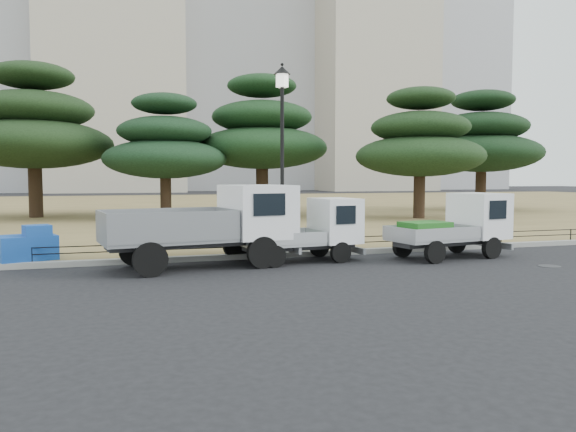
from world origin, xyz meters
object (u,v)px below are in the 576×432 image
object	(u,v)px
truck_kei_front	(309,230)
tarp_pile	(28,246)
street_lamp	(282,127)
truck_kei_rear	(456,225)
truck_large	(211,221)

from	to	relation	value
truck_kei_front	tarp_pile	distance (m)	7.86
street_lamp	tarp_pile	bearing A→B (deg)	177.47
truck_kei_rear	street_lamp	distance (m)	6.09
truck_kei_front	street_lamp	bearing A→B (deg)	102.32
truck_kei_front	street_lamp	xyz separation A→B (m)	(-0.44, 1.27, 3.06)
truck_kei_rear	tarp_pile	size ratio (longest dim) A/B	2.26
truck_large	street_lamp	size ratio (longest dim) A/B	0.94
truck_kei_front	truck_kei_rear	size ratio (longest dim) A/B	0.91
truck_large	tarp_pile	size ratio (longest dim) A/B	3.08
truck_kei_front	tarp_pile	world-z (taller)	truck_kei_front
truck_large	truck_kei_rear	xyz separation A→B (m)	(7.40, -0.43, -0.26)
street_lamp	truck_kei_rear	bearing A→B (deg)	-19.85
truck_large	street_lamp	bearing A→B (deg)	20.40
truck_large	truck_kei_rear	world-z (taller)	truck_large
truck_kei_rear	street_lamp	xyz separation A→B (m)	(-4.98, 1.80, 2.99)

